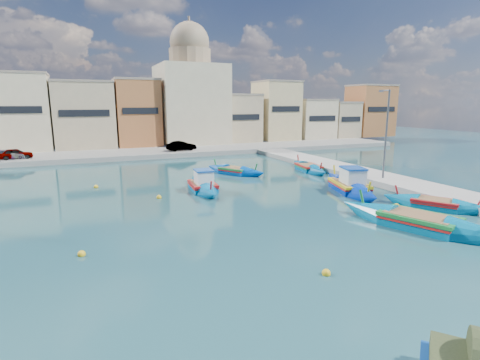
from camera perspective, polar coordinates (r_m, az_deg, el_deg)
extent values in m
plane|color=#14393E|center=(20.77, -3.74, -7.78)|extent=(160.00, 160.00, 0.00)
cube|color=gray|center=(31.33, 29.11, -2.08)|extent=(4.00, 70.00, 0.50)
cube|color=gray|center=(51.34, -15.66, 3.87)|extent=(80.00, 8.00, 0.60)
cube|color=beige|center=(58.13, -30.74, 8.75)|extent=(7.88, 6.24, 9.89)
cube|color=gray|center=(58.23, -31.27, 13.74)|extent=(8.04, 6.37, 0.30)
cube|color=black|center=(54.98, -31.21, 9.14)|extent=(6.30, 0.10, 0.90)
cube|color=tan|center=(58.26, -22.60, 9.04)|extent=(7.88, 7.44, 8.99)
cube|color=gray|center=(58.30, -22.97, 13.59)|extent=(8.04, 7.59, 0.30)
cube|color=black|center=(54.48, -22.59, 9.39)|extent=(6.30, 0.10, 0.90)
cube|color=#B36938|center=(58.14, -15.35, 9.72)|extent=(6.17, 6.13, 9.43)
cube|color=gray|center=(58.21, -15.61, 14.51)|extent=(6.29, 6.26, 0.30)
cube|color=black|center=(55.04, -14.92, 10.15)|extent=(4.93, 0.10, 0.90)
cube|color=tan|center=(60.45, -8.22, 8.48)|extent=(7.31, 7.69, 6.05)
cube|color=gray|center=(60.36, -8.31, 11.49)|extent=(7.46, 7.85, 0.30)
cube|color=black|center=(56.68, -7.21, 8.60)|extent=(5.85, 0.10, 0.90)
cube|color=tan|center=(62.75, -1.05, 9.33)|extent=(7.54, 7.30, 7.41)
cube|color=gray|center=(62.71, -1.06, 12.85)|extent=(7.69, 7.45, 0.30)
cube|color=black|center=(59.32, 0.30, 9.55)|extent=(6.03, 0.10, 0.90)
cube|color=tan|center=(65.93, 5.49, 10.36)|extent=(6.36, 6.97, 9.63)
cube|color=gray|center=(66.00, 5.58, 14.67)|extent=(6.48, 7.11, 0.30)
cube|color=black|center=(62.83, 7.06, 10.70)|extent=(5.09, 0.10, 0.90)
cube|color=beige|center=(69.58, 10.83, 9.05)|extent=(6.63, 6.70, 6.65)
cube|color=gray|center=(69.52, 10.94, 11.91)|extent=(6.76, 6.83, 0.30)
cube|color=black|center=(66.77, 12.48, 9.16)|extent=(5.30, 0.10, 0.90)
cube|color=tan|center=(73.47, 14.67, 8.83)|extent=(5.08, 7.51, 6.20)
cube|color=gray|center=(73.40, 14.80, 11.37)|extent=(5.18, 7.66, 0.30)
cube|color=black|center=(70.48, 16.58, 8.87)|extent=(4.06, 0.10, 0.90)
cube|color=#B36938|center=(77.24, 19.19, 9.85)|extent=(7.79, 6.00, 9.33)
cube|color=gray|center=(77.29, 19.44, 13.42)|extent=(7.95, 6.12, 0.30)
cube|color=black|center=(74.99, 20.79, 10.06)|extent=(6.23, 0.10, 0.90)
cube|color=beige|center=(60.76, -7.46, 11.32)|extent=(10.00, 10.00, 12.00)
cylinder|color=#9E8466|center=(61.15, -7.65, 18.08)|extent=(6.40, 6.40, 2.40)
sphere|color=#9E8466|center=(61.43, -7.71, 20.11)|extent=(6.00, 6.00, 6.00)
cylinder|color=#9E8466|center=(61.93, -7.79, 22.77)|extent=(0.30, 0.30, 1.60)
cylinder|color=#595B60|center=(34.35, 21.34, 6.04)|extent=(0.16, 0.16, 8.00)
cylinder|color=#595B60|center=(33.96, 21.34, 12.59)|extent=(1.00, 0.10, 0.10)
cube|color=#595B60|center=(33.61, 20.71, 12.57)|extent=(0.35, 0.15, 0.18)
imported|color=#4C1919|center=(49.85, -31.01, 3.46)|extent=(3.69, 1.86, 1.20)
imported|color=#4C1919|center=(50.83, -8.92, 5.16)|extent=(4.06, 1.97, 1.28)
imported|color=#4C1919|center=(49.96, -31.78, 3.32)|extent=(3.81, 1.64, 1.09)
cube|color=#002AA6|center=(31.06, 16.29, -1.24)|extent=(3.07, 4.18, 1.05)
cone|color=#002AA6|center=(33.86, 14.30, 0.01)|extent=(2.98, 3.88, 2.68)
cone|color=#002AA6|center=(28.30, 18.68, -2.52)|extent=(2.98, 3.88, 2.68)
cube|color=yellow|center=(30.97, 16.34, -0.45)|extent=(3.21, 4.40, 0.19)
cube|color=red|center=(31.01, 16.32, -0.79)|extent=(3.19, 4.28, 0.10)
cube|color=olive|center=(30.95, 16.35, -0.30)|extent=(2.68, 3.77, 0.06)
cylinder|color=yellow|center=(34.01, 14.18, 1.23)|extent=(0.28, 0.52, 1.14)
cylinder|color=yellow|center=(27.88, 19.03, -1.32)|extent=(0.28, 0.52, 1.14)
cube|color=white|center=(30.35, 16.80, 0.56)|extent=(1.95, 2.24, 1.15)
cube|color=#0F47A5|center=(30.24, 16.87, 1.74)|extent=(2.07, 2.40, 0.13)
cube|color=#0064A1|center=(30.17, -5.69, -1.24)|extent=(2.06, 3.07, 0.92)
cone|color=#0064A1|center=(32.48, -6.66, -0.25)|extent=(2.05, 2.87, 2.30)
cone|color=#0064A1|center=(27.86, -4.56, -2.22)|extent=(2.05, 2.87, 2.30)
cube|color=#B31314|center=(30.09, -5.70, -0.53)|extent=(2.15, 3.24, 0.17)
cube|color=red|center=(30.12, -5.70, -0.83)|extent=(2.16, 3.13, 0.09)
cube|color=olive|center=(30.07, -5.71, -0.39)|extent=(1.77, 2.78, 0.06)
cylinder|color=#B31314|center=(32.59, -6.77, 0.86)|extent=(0.16, 0.44, 1.00)
cylinder|color=#B31314|center=(27.49, -4.46, -1.12)|extent=(0.16, 0.44, 1.00)
cube|color=white|center=(29.56, -5.54, 0.41)|extent=(1.40, 1.59, 1.01)
cube|color=#0F47A5|center=(29.45, -5.56, 1.48)|extent=(1.48, 1.70, 0.11)
cube|color=#005E98|center=(39.33, 10.39, 1.66)|extent=(2.24, 3.23, 0.91)
cone|color=#005E98|center=(41.55, 8.96, 2.30)|extent=(2.20, 3.01, 2.29)
cone|color=#005E98|center=(37.12, 11.99, 1.07)|extent=(2.20, 3.01, 2.29)
cube|color=#B51A13|center=(39.26, 10.41, 2.21)|extent=(2.33, 3.40, 0.16)
cube|color=#197F33|center=(39.29, 10.40, 1.97)|extent=(2.33, 3.30, 0.09)
cube|color=olive|center=(39.25, 10.41, 2.31)|extent=(1.93, 2.92, 0.05)
cylinder|color=#B51A13|center=(41.68, 8.85, 3.16)|extent=(0.19, 0.44, 0.99)
cylinder|color=#B51A13|center=(36.80, 12.20, 1.91)|extent=(0.19, 0.44, 0.99)
cube|color=#0046A8|center=(36.99, -0.80, 1.22)|extent=(2.95, 3.28, 0.90)
cone|color=#0046A8|center=(38.37, -3.50, 1.65)|extent=(2.86, 3.13, 2.23)
cone|color=#0046A8|center=(35.68, 2.10, 0.90)|extent=(2.86, 3.13, 2.23)
cube|color=#177631|center=(36.92, -0.80, 1.80)|extent=(3.09, 3.44, 0.16)
cube|color=red|center=(36.95, -0.80, 1.55)|extent=(3.05, 3.36, 0.09)
cube|color=olive|center=(36.91, -0.80, 1.91)|extent=(2.59, 2.92, 0.05)
cylinder|color=#177631|center=(38.42, -3.76, 2.55)|extent=(0.33, 0.43, 0.99)
cylinder|color=#177631|center=(35.46, 2.40, 1.79)|extent=(0.33, 0.43, 0.99)
cube|color=#006C99|center=(23.38, 25.56, -6.12)|extent=(3.45, 4.38, 1.12)
cone|color=#006C99|center=(24.57, 18.68, -4.60)|extent=(3.35, 4.10, 2.85)
cube|color=#197E31|center=(23.24, 25.66, -5.01)|extent=(3.61, 4.60, 0.20)
cube|color=red|center=(23.30, 25.62, -5.48)|extent=(3.58, 4.48, 0.11)
cube|color=olive|center=(23.22, 25.68, -4.79)|extent=(3.02, 3.93, 0.07)
cylinder|color=#197E31|center=(24.52, 18.14, -2.83)|extent=(0.33, 0.55, 1.22)
cube|color=#006D99|center=(28.18, 27.59, -3.49)|extent=(2.90, 3.22, 0.88)
cone|color=#006D99|center=(28.53, 23.17, -2.83)|extent=(2.81, 3.07, 2.17)
cone|color=#006D99|center=(27.99, 32.11, -3.97)|extent=(2.81, 3.07, 2.17)
cube|color=#B31315|center=(28.10, 27.66, -2.77)|extent=(3.04, 3.38, 0.16)
cube|color=red|center=(28.13, 27.63, -3.08)|extent=(3.00, 3.30, 0.09)
cube|color=olive|center=(28.08, 27.67, -2.63)|extent=(2.55, 2.87, 0.05)
cylinder|color=#B31315|center=(28.45, 22.83, -1.67)|extent=(0.32, 0.42, 0.95)
cylinder|color=#B31315|center=(27.85, 32.69, -2.90)|extent=(0.32, 0.42, 0.95)
sphere|color=yellow|center=(19.01, -22.99, -10.36)|extent=(0.36, 0.36, 0.36)
sphere|color=yellow|center=(28.20, -12.24, -2.59)|extent=(0.36, 0.36, 0.36)
sphere|color=yellow|center=(38.21, -3.58, 1.38)|extent=(0.36, 0.36, 0.36)
sphere|color=yellow|center=(33.17, -21.09, -0.98)|extent=(0.36, 0.36, 0.36)
sphere|color=yellow|center=(27.44, 22.75, -3.66)|extent=(0.36, 0.36, 0.36)
sphere|color=yellow|center=(16.16, 13.01, -13.65)|extent=(0.36, 0.36, 0.36)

